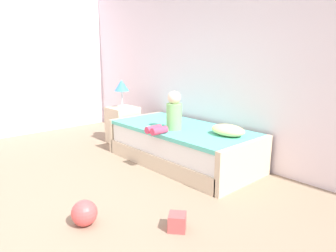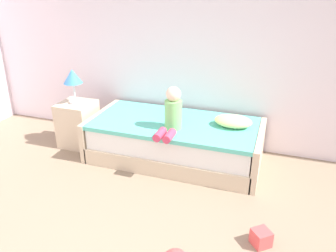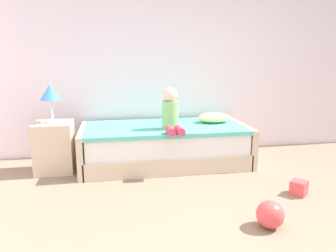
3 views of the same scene
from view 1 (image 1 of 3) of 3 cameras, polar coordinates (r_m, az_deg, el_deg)
ground_plane at (r=2.81m, az=-20.45°, el=-18.63°), size 9.20×9.20×0.00m
wall_rear at (r=4.09m, az=14.52°, el=12.90°), size 7.20×0.10×2.90m
bed at (r=4.15m, az=2.57°, el=-3.55°), size 2.11×1.00×0.50m
nightstand at (r=5.13m, az=-8.46°, el=0.20°), size 0.44×0.44×0.60m
table_lamp at (r=5.03m, az=-8.71°, el=7.29°), size 0.24×0.24×0.45m
child_figure at (r=3.86m, az=0.64°, el=2.18°), size 0.20×0.51×0.50m
pillow at (r=3.71m, az=11.19°, el=-0.75°), size 0.44×0.30×0.13m
toy_ball at (r=2.82m, az=-15.44°, el=-15.49°), size 0.23×0.23×0.23m
toy_block at (r=2.68m, az=1.75°, el=-17.58°), size 0.20×0.20×0.14m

